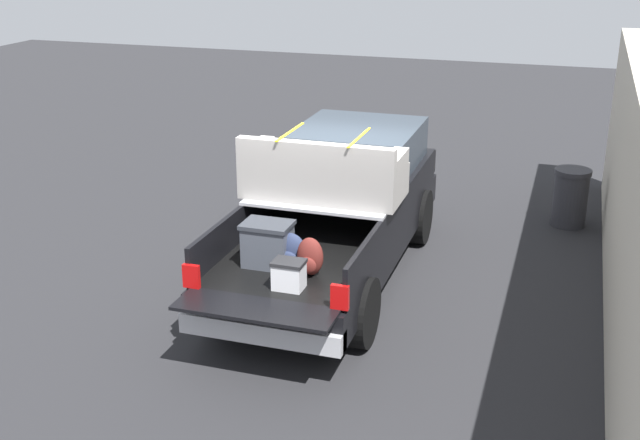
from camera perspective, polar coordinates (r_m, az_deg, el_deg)
ground_plane at (r=11.57m, az=0.92°, el=-4.13°), size 40.00×40.00×0.00m
pickup_truck at (r=11.53m, az=1.48°, el=1.13°), size 6.05×2.09×2.23m
building_facade at (r=10.69m, az=21.37°, el=1.00°), size 11.22×0.36×3.02m
trash_can at (r=14.03m, az=17.36°, el=1.55°), size 0.60×0.60×0.98m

